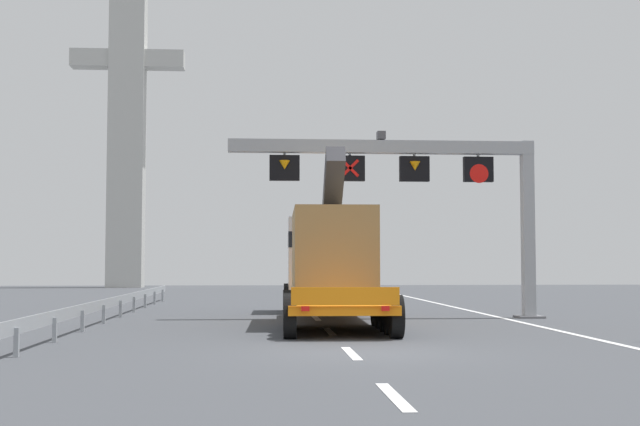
% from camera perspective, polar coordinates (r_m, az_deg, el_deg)
% --- Properties ---
extents(ground, '(112.00, 112.00, 0.00)m').
position_cam_1_polar(ground, '(18.29, 2.87, -9.37)').
color(ground, '#424449').
extents(lane_markings, '(0.20, 54.83, 0.01)m').
position_cam_1_polar(lane_markings, '(38.27, -1.11, -6.25)').
color(lane_markings, silver).
rests_on(lane_markings, ground).
extents(edge_line_right, '(0.20, 63.00, 0.01)m').
position_cam_1_polar(edge_line_right, '(31.26, 11.64, -6.82)').
color(edge_line_right, silver).
rests_on(edge_line_right, ground).
extents(overhead_lane_gantry, '(10.94, 0.90, 6.49)m').
position_cam_1_polar(overhead_lane_gantry, '(29.74, 6.68, 2.60)').
color(overhead_lane_gantry, '#9EA0A5').
rests_on(overhead_lane_gantry, ground).
extents(heavy_haul_truck_orange, '(3.27, 14.11, 5.30)m').
position_cam_1_polar(heavy_haul_truck_orange, '(28.93, 0.48, -3.24)').
color(heavy_haul_truck_orange, orange).
rests_on(heavy_haul_truck_orange, ground).
extents(guardrail_left, '(0.13, 28.54, 0.76)m').
position_cam_1_polar(guardrail_left, '(30.77, -13.37, -5.82)').
color(guardrail_left, '#999EA3').
rests_on(guardrail_left, ground).
extents(bridge_pylon_distant, '(9.00, 2.00, 29.53)m').
position_cam_1_polar(bridge_pylon_distant, '(70.30, -12.83, 7.53)').
color(bridge_pylon_distant, '#B7B7B2').
rests_on(bridge_pylon_distant, ground).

